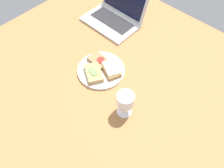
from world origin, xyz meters
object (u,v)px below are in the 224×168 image
Objects in this scene: plate at (101,70)px; wine_glass at (125,101)px; sandwich_with_tomato at (99,60)px; laptop at (115,14)px; sandwich_with_cucumber at (94,73)px; sandwich_with_cheese at (111,69)px.

wine_glass reaches higher than plate.
laptop reaches higher than sandwich_with_tomato.
sandwich_with_cucumber is at bearing -61.13° from laptop.
wine_glass is at bearing -10.39° from sandwich_with_cucumber.
laptop is at bearing 129.58° from sandwich_with_cheese.
wine_glass is (24.15, -9.56, 8.36)cm from plate.
sandwich_with_tomato is 36.26cm from laptop.
wine_glass is 0.41× the size of laptop.
wine_glass is (19.69, -12.03, 6.15)cm from sandwich_with_cheese.
laptop is (-21.72, 39.40, 1.93)cm from sandwich_with_cucumber.
wine_glass reaches higher than sandwich_with_cucumber.
sandwich_with_tomato is at bearing 148.35° from plate.
sandwich_with_cheese is 8.75cm from sandwich_with_tomato.
sandwich_with_cucumber is 1.25× the size of sandwich_with_tomato.
wine_glass is 63.69cm from laptop.
laptop is (-21.84, 34.30, 4.05)cm from plate.
plate is 2.20× the size of sandwich_with_tomato.
plate is 5.53cm from sandwich_with_cucumber.
wine_glass is at bearing -43.64° from laptop.
sandwich_with_cheese is at bearing 58.85° from sandwich_with_cucumber.
sandwich_with_tomato is 31.61cm from wine_glass.
plate is 5.56cm from sandwich_with_cheese.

